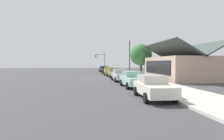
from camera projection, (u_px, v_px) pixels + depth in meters
name	position (u px, v px, depth m)	size (l,w,h in m)	color
ground_plane	(98.00, 78.00, 29.31)	(120.00, 120.00, 0.00)	#424244
sidewalk_curb	(133.00, 77.00, 30.08)	(60.00, 4.20, 0.16)	beige
car_navy	(103.00, 69.00, 50.42)	(4.74, 2.22, 1.59)	navy
car_charcoal	(106.00, 70.00, 44.09)	(4.71, 2.29, 1.59)	#2D3035
car_mustard	(109.00, 71.00, 37.36)	(4.42, 2.28, 1.59)	gold
car_olive	(114.00, 73.00, 31.08)	(4.62, 2.14, 1.59)	olive
car_silver	(120.00, 75.00, 24.99)	(4.52, 2.11, 1.59)	silver
car_seafoam	(132.00, 79.00, 18.79)	(4.52, 2.03, 1.59)	#9ED1BC
car_ivory	(153.00, 87.00, 12.83)	(4.57, 2.19, 1.59)	silver
storefront_building	(181.00, 67.00, 27.64)	(11.93, 7.76, 5.40)	tan
shade_tree	(141.00, 55.00, 35.01)	(4.11, 4.11, 6.01)	brown
traffic_light_main	(101.00, 59.00, 54.72)	(0.37, 2.79, 5.20)	#383833
utility_pole_wooden	(130.00, 56.00, 43.64)	(1.80, 0.24, 7.50)	brown
fire_hydrant_red	(124.00, 75.00, 30.70)	(0.22, 0.22, 0.71)	red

